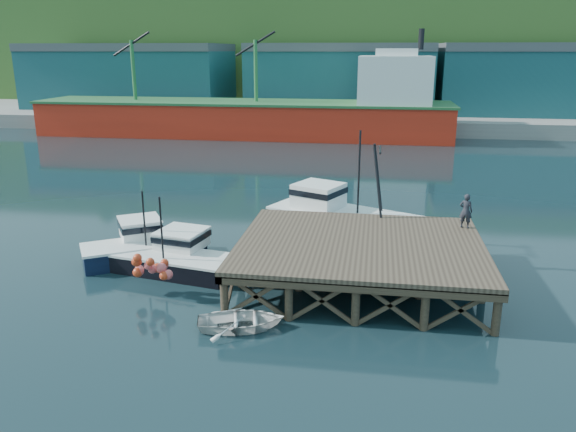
% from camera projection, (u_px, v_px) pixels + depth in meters
% --- Properties ---
extents(ground, '(300.00, 300.00, 0.00)m').
position_uv_depth(ground, '(252.00, 275.00, 29.13)').
color(ground, black).
rests_on(ground, ground).
extents(wharf, '(12.00, 10.00, 2.62)m').
position_uv_depth(wharf, '(360.00, 246.00, 27.58)').
color(wharf, brown).
rests_on(wharf, ground).
extents(far_quay, '(160.00, 40.00, 2.00)m').
position_uv_depth(far_quay, '(341.00, 113.00, 95.13)').
color(far_quay, gray).
rests_on(far_quay, ground).
extents(warehouse_left, '(32.00, 16.00, 9.00)m').
position_uv_depth(warehouse_left, '(132.00, 79.00, 94.07)').
color(warehouse_left, '#184D51').
rests_on(warehouse_left, far_quay).
extents(warehouse_mid, '(28.00, 16.00, 9.00)m').
position_uv_depth(warehouse_mid, '(340.00, 81.00, 88.84)').
color(warehouse_mid, '#184D51').
rests_on(warehouse_mid, far_quay).
extents(warehouse_right, '(30.00, 16.00, 9.00)m').
position_uv_depth(warehouse_right, '(540.00, 83.00, 84.35)').
color(warehouse_right, '#184D51').
rests_on(warehouse_right, far_quay).
extents(cargo_ship, '(55.50, 10.00, 13.75)m').
position_uv_depth(cargo_ship, '(268.00, 112.00, 74.91)').
color(cargo_ship, red).
rests_on(cargo_ship, ground).
extents(hillside, '(220.00, 50.00, 22.00)m').
position_uv_depth(hillside, '(352.00, 51.00, 120.70)').
color(hillside, '#2D511E').
rests_on(hillside, ground).
extents(boat_navy, '(6.86, 5.54, 4.13)m').
position_uv_depth(boat_navy, '(144.00, 245.00, 31.17)').
color(boat_navy, black).
rests_on(boat_navy, ground).
extents(boat_black, '(7.24, 6.01, 4.25)m').
position_uv_depth(boat_black, '(174.00, 256.00, 29.54)').
color(boat_black, black).
rests_on(boat_black, ground).
extents(trawler, '(10.63, 7.49, 6.73)m').
position_uv_depth(trawler, '(346.00, 218.00, 34.22)').
color(trawler, beige).
rests_on(trawler, ground).
extents(dinghy, '(4.16, 3.43, 0.75)m').
position_uv_depth(dinghy, '(241.00, 320.00, 23.41)').
color(dinghy, silver).
rests_on(dinghy, ground).
extents(dockworker, '(0.78, 0.64, 1.85)m').
position_uv_depth(dockworker, '(466.00, 211.00, 29.63)').
color(dockworker, '#21222A').
rests_on(dockworker, wharf).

